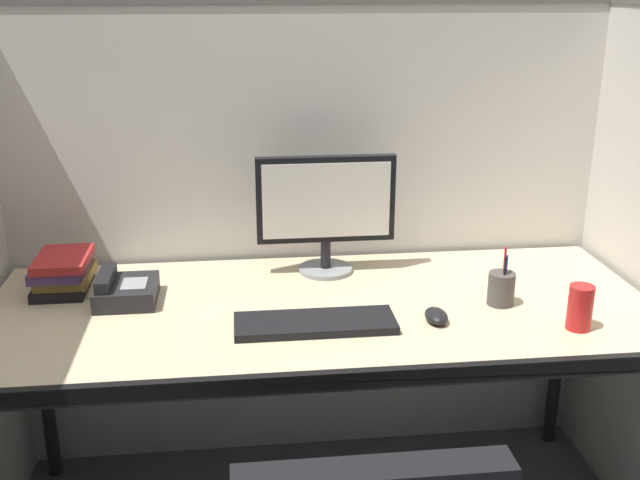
% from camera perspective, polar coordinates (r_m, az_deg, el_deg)
% --- Properties ---
extents(cubicle_partition_rear, '(2.21, 0.06, 1.57)m').
position_cam_1_polar(cubicle_partition_rear, '(2.53, -1.01, 0.10)').
color(cubicle_partition_rear, beige).
rests_on(cubicle_partition_rear, ground).
extents(desk, '(1.90, 0.80, 0.74)m').
position_cam_1_polar(desk, '(2.14, 0.19, -6.35)').
color(desk, beige).
rests_on(desk, ground).
extents(monitor_center, '(0.43, 0.17, 0.37)m').
position_cam_1_polar(monitor_center, '(2.31, 0.45, 2.57)').
color(monitor_center, gray).
rests_on(monitor_center, desk).
extents(keyboard_main, '(0.43, 0.15, 0.02)m').
position_cam_1_polar(keyboard_main, '(2.00, -0.38, -6.38)').
color(keyboard_main, black).
rests_on(keyboard_main, desk).
extents(computer_mouse, '(0.06, 0.10, 0.04)m').
position_cam_1_polar(computer_mouse, '(2.05, 8.87, -5.74)').
color(computer_mouse, black).
rests_on(computer_mouse, desk).
extents(book_stack, '(0.16, 0.22, 0.11)m').
position_cam_1_polar(book_stack, '(2.35, -19.03, -2.34)').
color(book_stack, black).
rests_on(book_stack, desk).
extents(pen_cup, '(0.08, 0.08, 0.17)m').
position_cam_1_polar(pen_cup, '(2.19, 13.67, -3.60)').
color(pen_cup, '#4C4742').
rests_on(pen_cup, desk).
extents(soda_can, '(0.07, 0.07, 0.12)m').
position_cam_1_polar(soda_can, '(2.09, 19.25, -4.89)').
color(soda_can, red).
rests_on(soda_can, desk).
extents(desk_phone, '(0.17, 0.19, 0.09)m').
position_cam_1_polar(desk_phone, '(2.22, -14.70, -3.74)').
color(desk_phone, black).
rests_on(desk_phone, desk).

